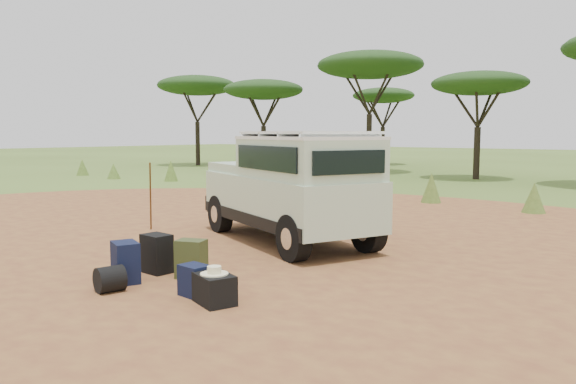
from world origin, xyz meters
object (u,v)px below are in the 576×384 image
Objects in this scene: safari_vehicle at (291,189)px; hard_case at (215,289)px; backpack_navy at (125,262)px; backpack_black at (157,254)px; duffel_navy at (194,281)px; walking_staff at (150,197)px; backpack_olive at (191,259)px.

safari_vehicle reaches higher than hard_case.
hard_case is at bearing 24.82° from backpack_navy.
backpack_black is at bearing -69.34° from safari_vehicle.
duffel_navy reaches higher than hard_case.
hard_case is (4.78, -2.82, -0.55)m from walking_staff.
backpack_olive is at bearing -85.06° from walking_staff.
backpack_black reaches higher than backpack_navy.
backpack_black is (-0.13, -3.07, -0.72)m from safari_vehicle.
backpack_navy is 1.03× the size of backpack_olive.
backpack_navy is 1.68m from hard_case.
walking_staff is at bearing 127.79° from backpack_olive.
hard_case is at bearing -84.92° from walking_staff.
backpack_olive is 1.37× the size of duffel_navy.
safari_vehicle is at bearing 78.06° from backpack_olive.
duffel_navy is 0.78× the size of hard_case.
backpack_olive is at bearing 76.21° from backpack_navy.
duffel_navy is (4.34, -2.74, -0.53)m from walking_staff.
backpack_navy is at bearing -158.33° from hard_case.
duffel_navy is at bearing 29.09° from backpack_navy.
walking_staff reaches higher than hard_case.
backpack_navy is at bearing -147.82° from backpack_olive.
safari_vehicle is 3.25m from walking_staff.
hard_case is at bearing -51.61° from backpack_olive.
hard_case is (0.44, -0.08, -0.02)m from duffel_navy.
duffel_navy is at bearing -16.10° from backpack_black.
duffel_navy is (1.20, -3.55, -0.81)m from safari_vehicle.
hard_case is (1.14, -0.66, -0.09)m from backpack_olive.
hard_case is (1.77, -0.56, -0.10)m from backpack_black.
backpack_black reaches higher than duffel_navy.
backpack_black is at bearing -178.05° from hard_case.
backpack_navy is at bearing -77.22° from backpack_black.
backpack_navy is 1.25m from duffel_navy.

